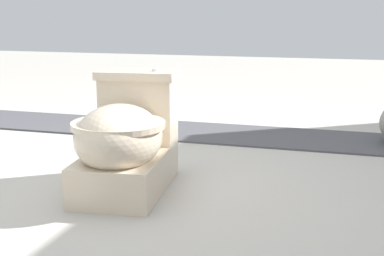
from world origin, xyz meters
name	(u,v)px	position (x,y,z in m)	size (l,w,h in m)	color
ground_plane	(159,190)	(0.00, 0.00, 0.00)	(14.00, 14.00, 0.00)	#B7B2A8
gravel_strip	(299,139)	(-1.13, 0.50, 0.01)	(0.56, 8.00, 0.01)	#4C4C51
toilet	(126,142)	(0.05, -0.13, 0.22)	(0.67, 0.44, 0.52)	beige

